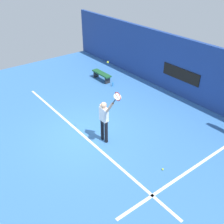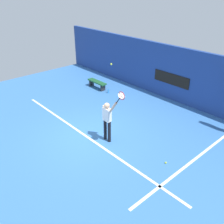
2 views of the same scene
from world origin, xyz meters
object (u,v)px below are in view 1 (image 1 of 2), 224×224
at_px(tennis_player, 104,119).
at_px(water_bottle, 113,84).
at_px(tennis_ball, 108,62).
at_px(tennis_racket, 117,97).
at_px(court_bench, 102,75).
at_px(spare_ball, 163,169).

height_order(tennis_player, water_bottle, tennis_player).
distance_m(tennis_ball, water_bottle, 5.85).
height_order(tennis_ball, water_bottle, tennis_ball).
relative_size(tennis_racket, water_bottle, 2.47).
distance_m(court_bench, spare_ball, 7.68).
bearing_deg(court_bench, spare_ball, -20.28).
relative_size(tennis_racket, spare_ball, 8.73).
relative_size(water_bottle, spare_ball, 3.53).
height_order(tennis_racket, water_bottle, tennis_racket).
relative_size(tennis_player, tennis_racket, 3.22).
bearing_deg(spare_ball, tennis_racket, -161.92).
bearing_deg(tennis_ball, tennis_racket, -6.64).
bearing_deg(court_bench, water_bottle, 0.00).
distance_m(tennis_racket, spare_ball, 2.87).
distance_m(tennis_racket, court_bench, 6.60).
bearing_deg(spare_ball, water_bottle, 156.66).
height_order(tennis_player, tennis_racket, tennis_racket).
bearing_deg(water_bottle, court_bench, 180.00).
bearing_deg(water_bottle, tennis_ball, -39.77).
distance_m(tennis_player, court_bench, 5.73).
xyz_separation_m(tennis_ball, court_bench, (-4.84, 3.17, -2.90)).
relative_size(tennis_racket, tennis_ball, 8.73).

